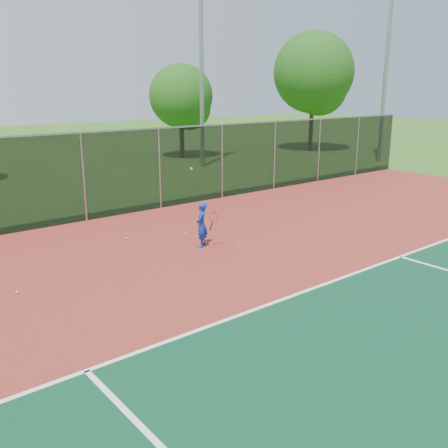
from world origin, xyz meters
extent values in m
cube|color=maroon|center=(0.00, 2.00, 0.01)|extent=(30.00, 20.00, 0.02)
cube|color=white|center=(2.00, 3.00, 0.03)|extent=(22.00, 0.10, 0.00)
cube|color=black|center=(0.00, 12.00, 1.52)|extent=(30.00, 0.04, 3.00)
cube|color=gray|center=(0.00, 12.00, 3.02)|extent=(30.00, 0.06, 0.06)
imported|color=#1231AB|center=(-1.63, 7.13, 0.67)|extent=(0.56, 0.55, 1.31)
cylinder|color=black|center=(-1.48, 6.88, 0.65)|extent=(0.03, 0.15, 0.27)
torus|color=#A51414|center=(-1.48, 6.78, 0.95)|extent=(0.30, 0.13, 0.29)
sphere|color=#C5C717|center=(-1.88, 7.23, 2.30)|extent=(0.07, 0.07, 0.07)
sphere|color=#C5C717|center=(6.84, 7.13, 0.06)|extent=(0.07, 0.07, 0.07)
sphere|color=#C5C717|center=(2.96, 8.43, 0.06)|extent=(0.07, 0.07, 0.07)
sphere|color=#C5C717|center=(-0.61, 6.63, 0.06)|extent=(0.07, 0.07, 0.07)
sphere|color=#C5C717|center=(-6.88, 6.95, 0.06)|extent=(0.07, 0.07, 0.07)
sphere|color=#C5C717|center=(-3.00, 9.12, 0.06)|extent=(0.07, 0.07, 0.07)
sphere|color=#C5C717|center=(7.69, 6.95, 0.06)|extent=(0.07, 0.07, 0.07)
sphere|color=#C5C717|center=(-1.37, 8.39, 0.06)|extent=(0.07, 0.07, 0.07)
cylinder|color=gray|center=(7.48, 19.43, 6.22)|extent=(0.24, 0.24, 12.44)
cylinder|color=gray|center=(17.29, 14.20, 6.22)|extent=(0.24, 0.24, 12.44)
cylinder|color=#352213|center=(8.73, 23.38, 1.14)|extent=(0.30, 0.30, 2.29)
sphere|color=#194813|center=(8.73, 23.38, 3.94)|extent=(4.07, 4.07, 4.07)
sphere|color=#194813|center=(9.13, 23.08, 3.18)|extent=(2.80, 2.80, 2.80)
cylinder|color=#352213|center=(18.18, 20.67, 1.59)|extent=(0.30, 0.30, 3.19)
sphere|color=#194813|center=(18.18, 20.67, 5.49)|extent=(5.67, 5.67, 5.67)
sphere|color=#194813|center=(18.58, 20.37, 4.43)|extent=(3.90, 3.90, 3.90)
camera|label=1|loc=(-9.74, -3.97, 4.45)|focal=40.00mm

